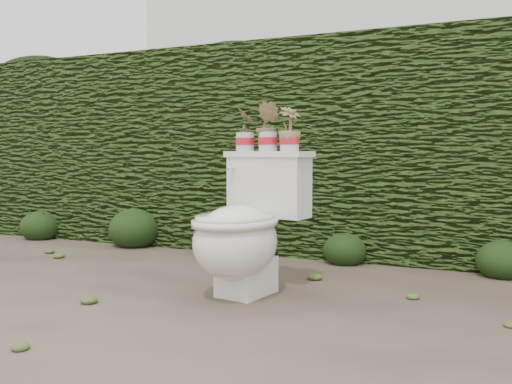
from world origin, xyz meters
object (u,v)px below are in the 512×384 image
at_px(toilet, 244,230).
at_px(potted_plant_left, 245,131).
at_px(potted_plant_center, 268,128).
at_px(potted_plant_right, 289,130).

bearing_deg(toilet, potted_plant_left, 124.50).
relative_size(potted_plant_left, potted_plant_center, 0.92).
xyz_separation_m(potted_plant_left, potted_plant_right, (0.30, -0.05, -0.00)).
bearing_deg(potted_plant_right, potted_plant_center, 114.49).
height_order(toilet, potted_plant_right, potted_plant_right).
bearing_deg(toilet, potted_plant_center, 91.39).
relative_size(toilet, potted_plant_right, 3.34).
distance_m(toilet, potted_plant_center, 0.60).
xyz_separation_m(potted_plant_left, potted_plant_center, (0.16, -0.03, 0.01)).
xyz_separation_m(toilet, potted_plant_left, (-0.12, 0.27, 0.54)).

